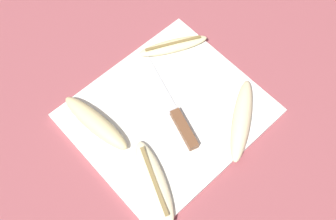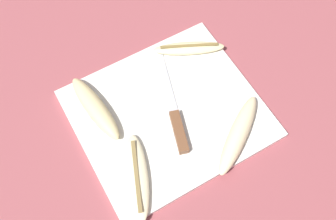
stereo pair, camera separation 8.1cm
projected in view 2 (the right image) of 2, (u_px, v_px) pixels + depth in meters
ground_plane at (168, 115)px, 0.83m from camera, size 4.00×4.00×0.00m
cutting_board at (168, 113)px, 0.83m from camera, size 0.38×0.33×0.01m
knife at (176, 120)px, 0.81m from camera, size 0.09×0.24×0.02m
banana_pale_long at (137, 177)px, 0.75m from camera, size 0.11×0.18×0.02m
banana_cream_curved at (238, 134)px, 0.78m from camera, size 0.17×0.14×0.03m
banana_soft_right at (189, 48)px, 0.88m from camera, size 0.16×0.10×0.02m
banana_mellow_near at (95, 108)px, 0.81m from camera, size 0.06×0.18×0.03m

